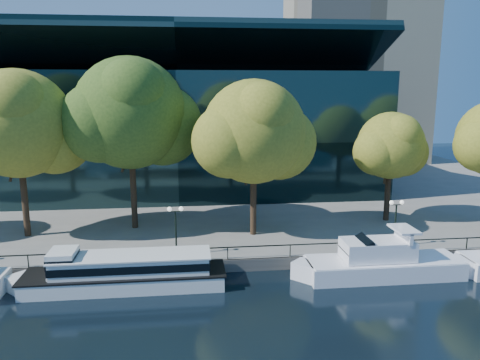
{
  "coord_description": "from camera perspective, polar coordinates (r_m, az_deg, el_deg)",
  "views": [
    {
      "loc": [
        -3.02,
        -31.41,
        14.37
      ],
      "look_at": [
        1.52,
        8.0,
        6.35
      ],
      "focal_mm": 35.0,
      "sensor_mm": 36.0,
      "label": 1
    }
  ],
  "objects": [
    {
      "name": "ground",
      "position": [
        34.68,
        -1.01,
        -13.05
      ],
      "size": [
        160.0,
        160.0,
        0.0
      ],
      "primitive_type": "plane",
      "color": "black",
      "rests_on": "ground"
    },
    {
      "name": "promenade",
      "position": [
        69.26,
        -3.94,
        -0.14
      ],
      "size": [
        90.0,
        67.08,
        1.0
      ],
      "color": "slate",
      "rests_on": "ground"
    },
    {
      "name": "railing",
      "position": [
        36.95,
        -1.52,
        -8.23
      ],
      "size": [
        88.2,
        0.08,
        0.99
      ],
      "color": "black",
      "rests_on": "promenade"
    },
    {
      "name": "convention_building",
      "position": [
        63.48,
        -7.47,
        6.04
      ],
      "size": [
        50.0,
        24.57,
        21.43
      ],
      "color": "black",
      "rests_on": "ground"
    },
    {
      "name": "tour_boat",
      "position": [
        35.37,
        -14.44,
        -10.69
      ],
      "size": [
        15.71,
        3.5,
        2.98
      ],
      "color": "white",
      "rests_on": "ground"
    },
    {
      "name": "cruiser_near",
      "position": [
        37.64,
        16.41,
        -9.56
      ],
      "size": [
        13.13,
        3.38,
        3.8
      ],
      "color": "white",
      "rests_on": "ground"
    },
    {
      "name": "tree_1",
      "position": [
        44.95,
        -25.25,
        5.97
      ],
      "size": [
        11.79,
        9.67,
        14.85
      ],
      "color": "black",
      "rests_on": "promenade"
    },
    {
      "name": "tree_2",
      "position": [
        44.24,
        -13.0,
        7.67
      ],
      "size": [
        12.83,
        10.52,
        16.04
      ],
      "color": "black",
      "rests_on": "promenade"
    },
    {
      "name": "tree_3",
      "position": [
        41.25,
        1.96,
        5.62
      ],
      "size": [
        11.46,
        9.4,
        13.98
      ],
      "color": "black",
      "rests_on": "promenade"
    },
    {
      "name": "tree_4",
      "position": [
        48.42,
        18.04,
        3.84
      ],
      "size": [
        8.24,
        6.75,
        10.89
      ],
      "color": "black",
      "rests_on": "promenade"
    },
    {
      "name": "lamp_1",
      "position": [
        37.4,
        -7.86,
        -4.8
      ],
      "size": [
        1.26,
        0.36,
        4.03
      ],
      "color": "black",
      "rests_on": "promenade"
    },
    {
      "name": "lamp_2",
      "position": [
        41.18,
        18.49,
        -3.79
      ],
      "size": [
        1.26,
        0.36,
        4.03
      ],
      "color": "black",
      "rests_on": "promenade"
    }
  ]
}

